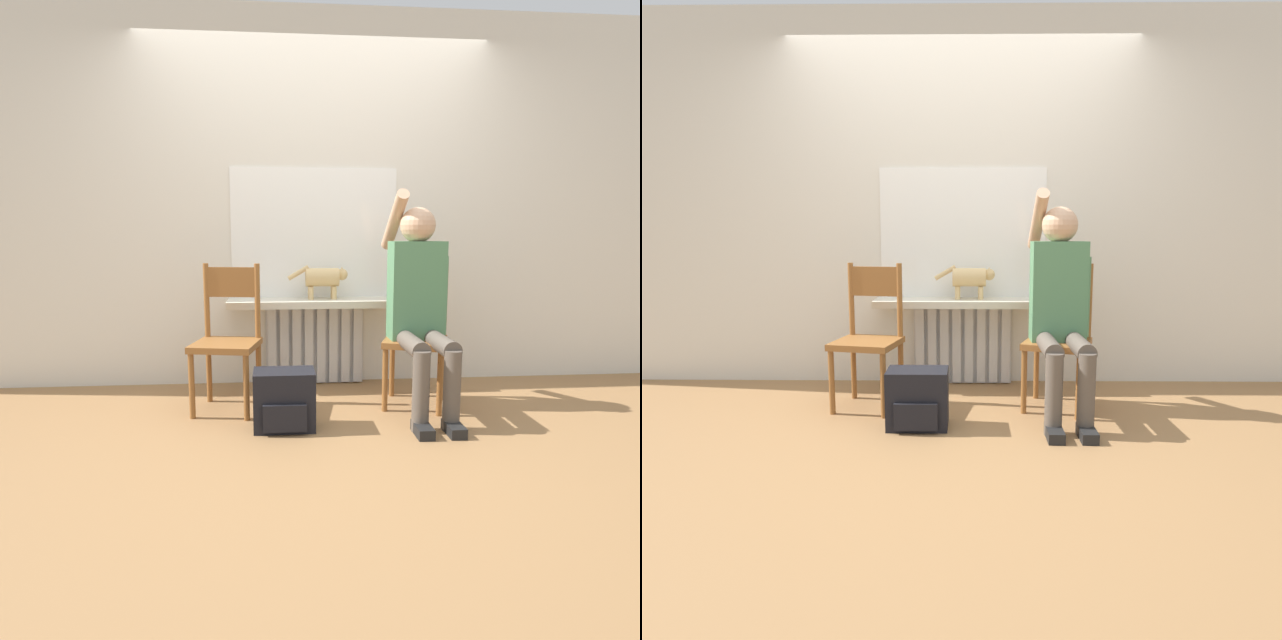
% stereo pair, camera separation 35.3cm
% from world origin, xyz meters
% --- Properties ---
extents(ground_plane, '(12.00, 12.00, 0.00)m').
position_xyz_m(ground_plane, '(0.00, 0.00, 0.00)').
color(ground_plane, olive).
extents(wall_with_window, '(7.00, 0.06, 2.70)m').
position_xyz_m(wall_with_window, '(0.00, 1.23, 1.35)').
color(wall_with_window, silver).
rests_on(wall_with_window, ground_plane).
extents(radiator, '(0.73, 0.08, 0.60)m').
position_xyz_m(radiator, '(-0.00, 1.15, 0.30)').
color(radiator, silver).
rests_on(radiator, ground_plane).
extents(windowsill, '(1.27, 0.32, 0.05)m').
position_xyz_m(windowsill, '(0.00, 1.04, 0.63)').
color(windowsill, beige).
rests_on(windowsill, radiator).
extents(window_glass, '(1.22, 0.01, 0.94)m').
position_xyz_m(window_glass, '(0.00, 1.20, 1.12)').
color(window_glass, white).
rests_on(window_glass, windowsill).
extents(chair_left, '(0.46, 0.46, 0.93)m').
position_xyz_m(chair_left, '(-0.60, 0.59, 0.47)').
color(chair_left, brown).
rests_on(chair_left, ground_plane).
extents(chair_right, '(0.50, 0.50, 0.93)m').
position_xyz_m(chair_right, '(0.62, 0.59, 0.47)').
color(chair_right, brown).
rests_on(chair_right, ground_plane).
extents(person, '(0.36, 1.04, 1.39)m').
position_xyz_m(person, '(0.61, 0.47, 0.71)').
color(person, brown).
rests_on(person, ground_plane).
extents(cat, '(0.44, 0.13, 0.25)m').
position_xyz_m(cat, '(0.06, 1.05, 0.80)').
color(cat, '#DBB77A').
rests_on(cat, windowsill).
extents(backpack, '(0.35, 0.26, 0.34)m').
position_xyz_m(backpack, '(-0.25, 0.19, 0.17)').
color(backpack, black).
rests_on(backpack, ground_plane).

